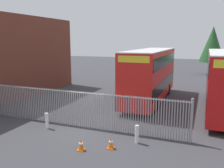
% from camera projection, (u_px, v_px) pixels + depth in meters
% --- Properties ---
extents(ground_plane, '(100.00, 100.00, 0.00)m').
position_uv_depth(ground_plane, '(128.00, 98.00, 21.87)').
color(ground_plane, '#3D3D42').
extents(palisade_fence, '(14.10, 0.14, 2.35)m').
position_uv_depth(palisade_fence, '(72.00, 107.00, 14.71)').
color(palisade_fence, gray).
rests_on(palisade_fence, ground).
extents(double_decker_bus_behind_fence_left, '(2.54, 10.81, 4.42)m').
position_uv_depth(double_decker_bus_behind_fence_left, '(151.00, 73.00, 20.69)').
color(double_decker_bus_behind_fence_left, red).
rests_on(double_decker_bus_behind_fence_left, ground).
extents(bollard_near_left, '(0.20, 0.20, 0.95)m').
position_uv_depth(bollard_near_left, '(47.00, 121.00, 14.32)').
color(bollard_near_left, silver).
rests_on(bollard_near_left, ground).
extents(bollard_center_front, '(0.20, 0.20, 0.95)m').
position_uv_depth(bollard_center_front, '(137.00, 134.00, 12.28)').
color(bollard_center_front, silver).
rests_on(bollard_center_front, ground).
extents(traffic_cone_by_gate, '(0.34, 0.34, 0.59)m').
position_uv_depth(traffic_cone_by_gate, '(81.00, 145.00, 11.49)').
color(traffic_cone_by_gate, orange).
rests_on(traffic_cone_by_gate, ground).
extents(traffic_cone_mid_forecourt, '(0.34, 0.34, 0.59)m').
position_uv_depth(traffic_cone_mid_forecourt, '(111.00, 143.00, 11.69)').
color(traffic_cone_mid_forecourt, orange).
rests_on(traffic_cone_mid_forecourt, ground).
extents(tree_tall_back, '(3.72, 3.72, 7.25)m').
position_uv_depth(tree_tall_back, '(213.00, 44.00, 36.07)').
color(tree_tall_back, '#4C3823').
rests_on(tree_tall_back, ground).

